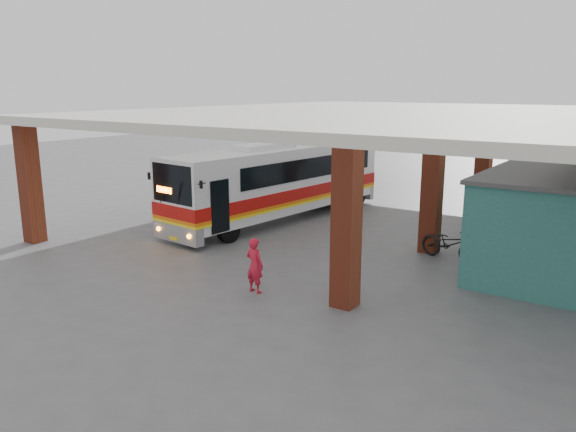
% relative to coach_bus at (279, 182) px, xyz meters
% --- Properties ---
extents(ground, '(90.00, 90.00, 0.00)m').
position_rel_coach_bus_xyz_m(ground, '(4.12, -4.00, -1.66)').
color(ground, '#515154').
rests_on(ground, ground).
extents(brick_columns, '(20.10, 21.60, 4.35)m').
position_rel_coach_bus_xyz_m(brick_columns, '(5.55, 1.00, 0.52)').
color(brick_columns, '#953720').
rests_on(brick_columns, ground).
extents(canopy_roof, '(21.00, 23.00, 0.30)m').
position_rel_coach_bus_xyz_m(canopy_roof, '(4.62, 2.50, 2.84)').
color(canopy_roof, beige).
rests_on(canopy_roof, brick_columns).
extents(coach_bus, '(3.53, 11.64, 3.34)m').
position_rel_coach_bus_xyz_m(coach_bus, '(0.00, 0.00, 0.00)').
color(coach_bus, silver).
rests_on(coach_bus, ground).
extents(motorcycle, '(2.28, 1.27, 1.14)m').
position_rel_coach_bus_xyz_m(motorcycle, '(8.03, -1.56, -1.09)').
color(motorcycle, black).
rests_on(motorcycle, ground).
extents(pedestrian, '(0.60, 0.42, 1.56)m').
position_rel_coach_bus_xyz_m(pedestrian, '(4.57, -7.55, -0.88)').
color(pedestrian, red).
rests_on(pedestrian, ground).
extents(red_chair, '(0.43, 0.43, 0.72)m').
position_rel_coach_bus_xyz_m(red_chair, '(9.15, 3.92, -1.33)').
color(red_chair, red).
rests_on(red_chair, ground).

